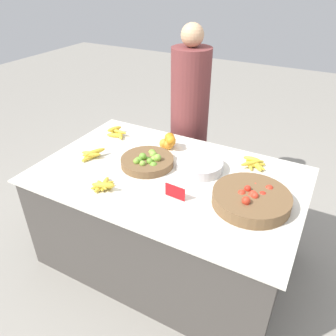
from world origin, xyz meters
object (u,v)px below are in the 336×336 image
at_px(lime_bowl, 148,161).
at_px(metal_bowl, 200,166).
at_px(tomato_basket, 251,199).
at_px(price_sign, 175,192).
at_px(vendor_person, 189,126).

bearing_deg(lime_bowl, metal_bowl, 18.35).
height_order(tomato_basket, price_sign, tomato_basket).
xyz_separation_m(metal_bowl, vendor_person, (-0.38, 0.65, -0.06)).
bearing_deg(metal_bowl, tomato_basket, -26.35).
xyz_separation_m(price_sign, vendor_person, (-0.38, 1.01, -0.07)).
height_order(lime_bowl, metal_bowl, lime_bowl).
xyz_separation_m(metal_bowl, price_sign, (-0.00, -0.36, 0.01)).
bearing_deg(metal_bowl, vendor_person, 120.38).
bearing_deg(metal_bowl, lime_bowl, -161.65).
height_order(lime_bowl, vendor_person, vendor_person).
distance_m(tomato_basket, price_sign, 0.44).
height_order(price_sign, vendor_person, vendor_person).
distance_m(tomato_basket, vendor_person, 1.17).
bearing_deg(price_sign, lime_bowl, 148.40).
xyz_separation_m(lime_bowl, vendor_person, (-0.04, 0.76, -0.05)).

